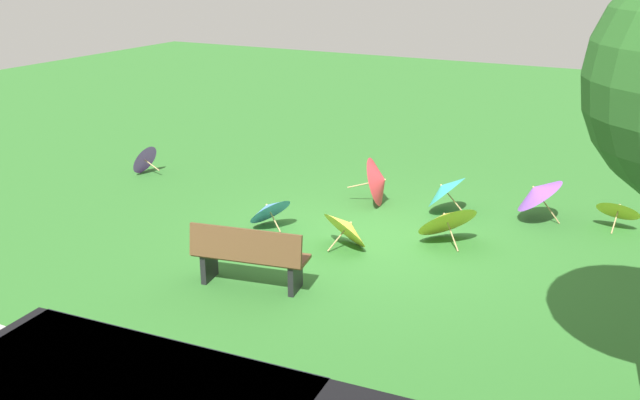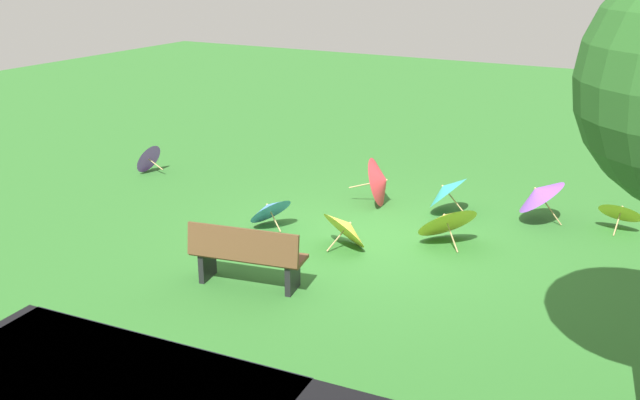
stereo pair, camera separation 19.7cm
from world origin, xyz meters
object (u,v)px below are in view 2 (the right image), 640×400
object	(u,v)px
park_bench	(247,255)
parasol_yellow_1	(621,210)
parasol_yellow_2	(347,227)
parasol_purple_1	(538,193)
parasol_teal_0	(445,190)
parasol_yellow_0	(446,219)
parasol_purple_0	(147,157)
parasol_red_1	(381,181)
parasol_blue_0	(269,208)

from	to	relation	value
park_bench	parasol_yellow_1	world-z (taller)	park_bench
parasol_yellow_2	parasol_purple_1	distance (m)	3.46
park_bench	parasol_purple_1	world-z (taller)	park_bench
park_bench	parasol_teal_0	bearing A→B (deg)	-108.93
parasol_yellow_1	parasol_yellow_2	size ratio (longest dim) A/B	0.76
parasol_yellow_0	parasol_yellow_2	bearing A→B (deg)	34.63
parasol_teal_0	parasol_purple_1	xyz separation A→B (m)	(-1.52, -0.34, 0.09)
parasol_purple_0	parasol_purple_1	world-z (taller)	parasol_purple_1
parasol_red_1	parasol_yellow_1	world-z (taller)	parasol_red_1
parasol_purple_0	parasol_teal_0	world-z (taller)	parasol_teal_0
parasol_purple_0	parasol_blue_0	xyz separation A→B (m)	(-3.96, 1.45, 0.02)
parasol_yellow_0	parasol_teal_0	distance (m)	1.41
parasol_yellow_1	parasol_teal_0	size ratio (longest dim) A/B	0.95
parasol_teal_0	parasol_yellow_2	world-z (taller)	parasol_teal_0
parasol_blue_0	parasol_purple_1	bearing A→B (deg)	-148.28
parasol_purple_0	parasol_blue_0	world-z (taller)	parasol_purple_0
parasol_yellow_0	parasol_blue_0	xyz separation A→B (m)	(2.82, 0.72, -0.08)
parasol_yellow_0	parasol_yellow_1	distance (m)	3.03
parasol_purple_0	parasol_blue_0	bearing A→B (deg)	159.95
parasol_red_1	parasol_yellow_1	xyz separation A→B (m)	(-3.98, -0.72, -0.09)
parasol_yellow_0	parasol_blue_0	world-z (taller)	parasol_yellow_0
parasol_red_1	parasol_teal_0	size ratio (longest dim) A/B	1.19
parasol_yellow_2	parasol_yellow_1	bearing A→B (deg)	-142.24
park_bench	parasol_purple_1	bearing A→B (deg)	-123.41
parasol_yellow_0	parasol_yellow_2	size ratio (longest dim) A/B	1.21
park_bench	parasol_red_1	xyz separation A→B (m)	(-0.24, -3.95, -0.01)
parasol_teal_0	parasol_purple_1	distance (m)	1.56
parasol_yellow_2	parasol_teal_0	bearing A→B (deg)	-110.10
park_bench	parasol_teal_0	world-z (taller)	park_bench
parasol_blue_0	parasol_purple_1	distance (m)	4.55
parasol_red_1	parasol_teal_0	distance (m)	1.17
parasol_red_1	parasol_yellow_2	world-z (taller)	parasol_red_1
parasol_red_1	parasol_teal_0	world-z (taller)	parasol_red_1
parasol_blue_0	parasol_purple_1	size ratio (longest dim) A/B	0.92
parasol_teal_0	parasol_yellow_0	bearing A→B (deg)	109.60
park_bench	parasol_purple_0	xyz separation A→B (m)	(4.91, -3.48, -0.14)
park_bench	parasol_yellow_1	distance (m)	6.30
park_bench	parasol_yellow_1	xyz separation A→B (m)	(-4.22, -4.68, -0.10)
parasol_purple_0	parasol_yellow_1	world-z (taller)	parasol_purple_0
parasol_yellow_0	parasol_yellow_1	xyz separation A→B (m)	(-2.34, -1.92, -0.05)
parasol_blue_0	parasol_purple_1	world-z (taller)	parasol_purple_1
parasol_yellow_0	parasol_teal_0	size ratio (longest dim) A/B	1.52
park_bench	parasol_blue_0	xyz separation A→B (m)	(0.95, -2.03, -0.13)
parasol_yellow_0	parasol_yellow_1	bearing A→B (deg)	-140.63
parasol_red_1	parasol_yellow_1	bearing A→B (deg)	-169.69
parasol_yellow_0	parasol_yellow_2	world-z (taller)	parasol_yellow_0
parasol_yellow_0	parasol_blue_0	size ratio (longest dim) A/B	1.37
parasol_teal_0	parasol_purple_1	bearing A→B (deg)	-167.48
parasol_yellow_1	parasol_blue_0	distance (m)	5.80
parasol_blue_0	parasol_yellow_1	bearing A→B (deg)	-152.87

